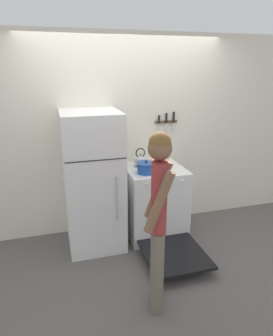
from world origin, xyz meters
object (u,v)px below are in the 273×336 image
stove_range (155,203)px  tea_kettle (141,161)px  dutch_oven_pot (146,168)px  person (158,214)px  refrigerator (93,181)px  utensil_jar (165,160)px

stove_range → tea_kettle: (-0.15, 0.17, 0.54)m
dutch_oven_pot → person: (-0.25, -1.11, -0.04)m
refrigerator → person: (0.38, -1.23, 0.11)m
refrigerator → tea_kettle: 0.68m
dutch_oven_pot → person: size_ratio=0.16×
stove_range → dutch_oven_pot: bearing=-149.5°
refrigerator → person: bearing=-72.8°
refrigerator → dutch_oven_pot: refrigerator is taller
stove_range → utensil_jar: size_ratio=5.44×
utensil_jar → dutch_oven_pot: bearing=-141.6°
dutch_oven_pot → utensil_jar: size_ratio=1.01×
refrigerator → tea_kettle: (0.64, 0.15, 0.16)m
refrigerator → dutch_oven_pot: bearing=-10.7°
utensil_jar → person: person is taller
stove_range → dutch_oven_pot: dutch_oven_pot is taller
dutch_oven_pot → tea_kettle: (0.01, 0.27, 0.01)m
refrigerator → person: 1.29m
stove_range → tea_kettle: size_ratio=5.85×
refrigerator → tea_kettle: size_ratio=6.88×
tea_kettle → stove_range: bearing=-48.6°
dutch_oven_pot → utensil_jar: 0.45m
person → tea_kettle: bearing=7.7°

